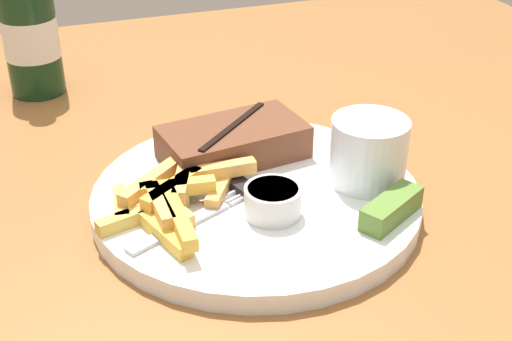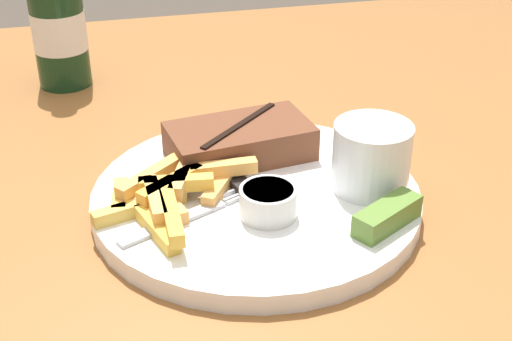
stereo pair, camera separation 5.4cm
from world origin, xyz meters
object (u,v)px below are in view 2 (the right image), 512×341
beer_bottle (59,28)px  steak_portion (241,141)px  dinner_plate (256,198)px  coleslaw_cup (372,153)px  fork_utensil (184,218)px  dipping_sauce_cup (272,200)px  pickle_spear (387,216)px  knife_utensil (226,173)px

beer_bottle → steak_portion: bearing=-58.7°
dinner_plate → coleslaw_cup: bearing=-10.3°
steak_portion → fork_utensil: 0.12m
dinner_plate → fork_utensil: size_ratio=2.31×
coleslaw_cup → beer_bottle: 0.44m
dipping_sauce_cup → beer_bottle: size_ratio=0.24×
coleslaw_cup → fork_utensil: (-0.17, -0.01, -0.03)m
dinner_plate → fork_utensil: fork_utensil is taller
pickle_spear → beer_bottle: size_ratio=0.34×
steak_portion → pickle_spear: size_ratio=2.08×
steak_portion → knife_utensil: 0.04m
coleslaw_cup → dinner_plate: bearing=169.7°
dipping_sauce_cup → pickle_spear: bearing=-24.1°
steak_portion → dipping_sauce_cup: (0.00, -0.11, -0.00)m
knife_utensil → beer_bottle: bearing=8.2°
steak_portion → pickle_spear: (0.09, -0.15, -0.01)m
knife_utensil → beer_bottle: beer_bottle is taller
pickle_spear → coleslaw_cup: bearing=81.3°
dipping_sauce_cup → pickle_spear: dipping_sauce_cup is taller
dipping_sauce_cup → coleslaw_cup: bearing=13.7°
fork_utensil → steak_portion: bearing=29.0°
knife_utensil → dipping_sauce_cup: bearing=-178.8°
pickle_spear → knife_utensil: 0.16m
dinner_plate → beer_bottle: (-0.16, 0.33, 0.06)m
dinner_plate → coleslaw_cup: (0.10, -0.02, 0.04)m
pickle_spear → beer_bottle: 0.49m
coleslaw_cup → dipping_sauce_cup: 0.10m
dinner_plate → coleslaw_cup: coleslaw_cup is taller
coleslaw_cup → knife_utensil: size_ratio=0.43×
dinner_plate → coleslaw_cup: size_ratio=4.22×
coleslaw_cup → dipping_sauce_cup: coleslaw_cup is taller
pickle_spear → fork_utensil: (-0.16, 0.05, -0.01)m
dipping_sauce_cup → fork_utensil: dipping_sauce_cup is taller
dinner_plate → steak_portion: steak_portion is taller
steak_portion → pickle_spear: steak_portion is taller
fork_utensil → coleslaw_cup: bearing=-19.9°
steak_portion → dipping_sauce_cup: size_ratio=2.96×
beer_bottle → knife_utensil: bearing=-65.0°
coleslaw_cup → pickle_spear: coleslaw_cup is taller
fork_utensil → pickle_spear: bearing=-41.5°
dipping_sauce_cup → beer_bottle: (-0.16, 0.38, 0.04)m
dinner_plate → steak_portion: 0.07m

